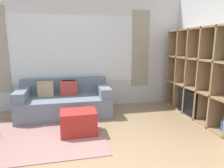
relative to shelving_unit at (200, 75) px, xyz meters
name	(u,v)px	position (x,y,z in m)	size (l,w,h in m)	color
wall_back	(74,53)	(-2.58, 1.31, 0.43)	(6.70, 0.11, 2.70)	silver
wall_right	(222,56)	(0.21, -0.31, 0.42)	(0.07, 4.38, 2.70)	silver
area_rug	(20,136)	(-3.61, -0.20, -0.92)	(2.89, 1.89, 0.01)	gray
shelving_unit	(200,75)	(0.00, 0.00, 0.00)	(0.41, 2.12, 1.91)	#232328
couch_main	(65,102)	(-2.84, 0.77, -0.63)	(1.98, 0.99, 0.78)	slate
ottoman	(79,122)	(-2.60, -0.31, -0.71)	(0.62, 0.45, 0.43)	#A82823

